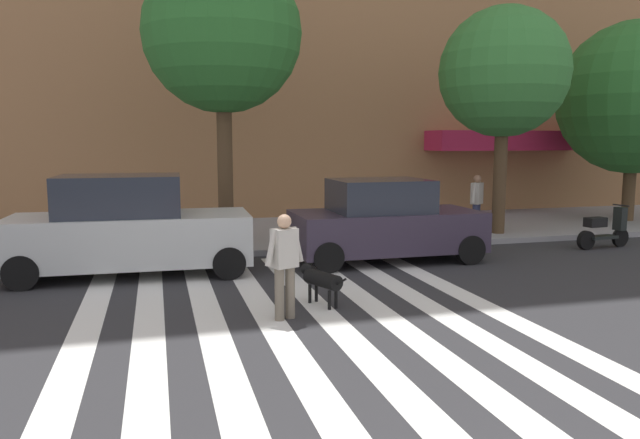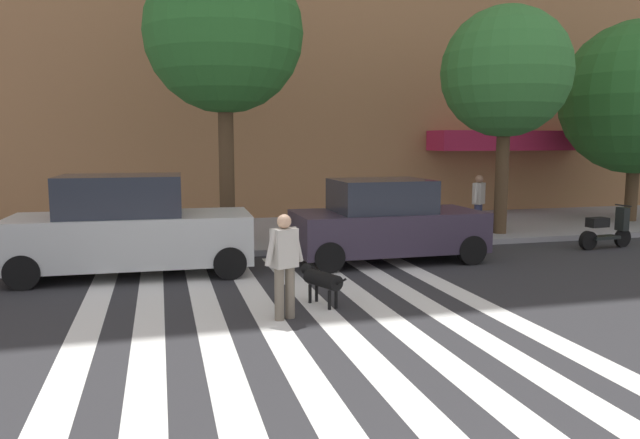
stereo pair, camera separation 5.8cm
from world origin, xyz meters
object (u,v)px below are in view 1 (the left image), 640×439
object	(u,v)px
parked_scooter	(604,230)
pedestrian_dog_walker	(285,260)
pedestrian_bystander	(477,200)
street_tree_nearest	(222,34)
street_tree_further	(635,98)
parked_car_behind_first	(129,228)
street_tree_middle	(504,73)
parked_car_third_in_line	(385,222)
dog_on_leash	(321,279)

from	to	relation	value
parked_scooter	pedestrian_dog_walker	world-z (taller)	pedestrian_dog_walker
pedestrian_dog_walker	pedestrian_bystander	distance (m)	9.30
street_tree_nearest	street_tree_further	bearing A→B (deg)	3.52
parked_scooter	parked_car_behind_first	bearing A→B (deg)	-179.99
street_tree_middle	pedestrian_dog_walker	xyz separation A→B (m)	(-7.44, -6.01, -3.66)
parked_car_third_in_line	street_tree_middle	world-z (taller)	street_tree_middle
pedestrian_bystander	street_tree_middle	bearing A→B (deg)	-22.96
dog_on_leash	pedestrian_bystander	world-z (taller)	pedestrian_bystander
dog_on_leash	parked_scooter	bearing A→B (deg)	21.10
parked_car_third_in_line	pedestrian_bystander	world-z (taller)	parked_car_third_in_line
pedestrian_bystander	parked_car_behind_first	bearing A→B (deg)	-165.76
street_tree_further	pedestrian_dog_walker	size ratio (longest dim) A/B	3.90
pedestrian_dog_walker	dog_on_leash	xyz separation A→B (m)	(0.75, 0.63, -0.48)
parked_car_behind_first	parked_car_third_in_line	world-z (taller)	parked_car_behind_first
parked_car_behind_first	street_tree_middle	bearing A→B (deg)	12.15
street_tree_middle	parked_scooter	bearing A→B (deg)	-50.49
street_tree_nearest	pedestrian_bystander	bearing A→B (deg)	-1.87
parked_scooter	dog_on_leash	bearing A→B (deg)	-158.90
street_tree_nearest	parked_scooter	bearing A→B (deg)	-15.49
parked_scooter	pedestrian_bystander	xyz separation A→B (m)	(-2.31, 2.36, 0.60)
parked_car_third_in_line	street_tree_further	distance (m)	10.92
dog_on_leash	pedestrian_bystander	distance (m)	8.35
parked_car_third_in_line	pedestrian_bystander	distance (m)	4.41
parked_car_behind_first	parked_scooter	world-z (taller)	parked_car_behind_first
parked_car_behind_first	dog_on_leash	distance (m)	4.58
street_tree_further	street_tree_nearest	bearing A→B (deg)	-176.48
parked_car_third_in_line	dog_on_leash	distance (m)	4.08
pedestrian_bystander	pedestrian_dog_walker	bearing A→B (deg)	-137.75
street_tree_nearest	street_tree_further	world-z (taller)	street_tree_nearest
street_tree_further	dog_on_leash	xyz separation A→B (m)	(-12.28, -6.66, -3.66)
parked_car_third_in_line	pedestrian_dog_walker	bearing A→B (deg)	-129.16
parked_car_behind_first	pedestrian_dog_walker	size ratio (longest dim) A/B	2.95
street_tree_nearest	pedestrian_dog_walker	distance (m)	7.85
parked_scooter	street_tree_middle	bearing A→B (deg)	129.51
parked_car_behind_first	parked_scooter	size ratio (longest dim) A/B	2.96
street_tree_nearest	pedestrian_dog_walker	size ratio (longest dim) A/B	4.39
street_tree_further	dog_on_leash	distance (m)	14.45
street_tree_nearest	street_tree_middle	distance (m)	7.65
parked_car_behind_first	pedestrian_dog_walker	xyz separation A→B (m)	(2.43, -3.89, -0.04)
parked_car_third_in_line	pedestrian_dog_walker	distance (m)	5.01
parked_car_behind_first	pedestrian_bystander	distance (m)	9.61
parked_car_third_in_line	parked_scooter	xyz separation A→B (m)	(6.03, 0.00, -0.41)
parked_car_behind_first	pedestrian_dog_walker	bearing A→B (deg)	-57.97
dog_on_leash	street_tree_middle	bearing A→B (deg)	38.81
parked_scooter	pedestrian_dog_walker	bearing A→B (deg)	-157.07
street_tree_nearest	pedestrian_bystander	xyz separation A→B (m)	(7.04, -0.23, -4.27)
street_tree_further	pedestrian_dog_walker	distance (m)	15.27
parked_scooter	street_tree_nearest	world-z (taller)	street_tree_nearest
street_tree_further	pedestrian_bystander	bearing A→B (deg)	-170.39
pedestrian_dog_walker	dog_on_leash	bearing A→B (deg)	40.14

